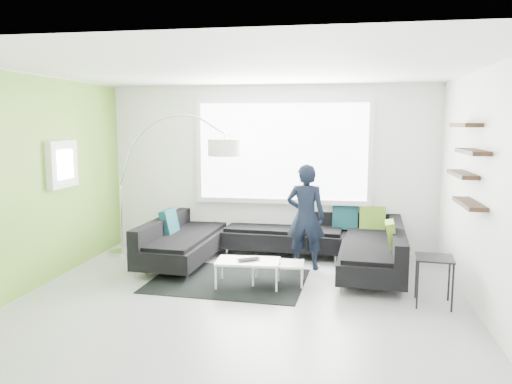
# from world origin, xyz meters

# --- Properties ---
(ground) EXTENTS (5.50, 5.50, 0.00)m
(ground) POSITION_xyz_m (0.00, 0.00, 0.00)
(ground) COLOR #949399
(ground) RESTS_ON ground
(room_shell) EXTENTS (5.54, 5.04, 2.82)m
(room_shell) POSITION_xyz_m (0.04, 0.21, 1.81)
(room_shell) COLOR white
(room_shell) RESTS_ON ground
(sectional_sofa) EXTENTS (3.89, 2.54, 0.81)m
(sectional_sofa) POSITION_xyz_m (0.21, 1.55, 0.36)
(sectional_sofa) COLOR black
(sectional_sofa) RESTS_ON ground
(rug) EXTENTS (2.18, 1.64, 0.01)m
(rug) POSITION_xyz_m (-0.34, 0.70, 0.01)
(rug) COLOR black
(rug) RESTS_ON ground
(coffee_table) EXTENTS (1.11, 0.68, 0.35)m
(coffee_table) POSITION_xyz_m (0.17, 0.62, 0.18)
(coffee_table) COLOR white
(coffee_table) RESTS_ON ground
(arc_lamp) EXTENTS (2.33, 1.42, 2.31)m
(arc_lamp) POSITION_xyz_m (-2.41, 1.82, 1.15)
(arc_lamp) COLOR silver
(arc_lamp) RESTS_ON ground
(side_table) EXTENTS (0.47, 0.47, 0.59)m
(side_table) POSITION_xyz_m (2.30, 0.23, 0.30)
(side_table) COLOR black
(side_table) RESTS_ON ground
(person) EXTENTS (0.62, 0.45, 1.58)m
(person) POSITION_xyz_m (0.67, 1.50, 0.79)
(person) COLOR black
(person) RESTS_ON ground
(laptop) EXTENTS (0.48, 0.47, 0.02)m
(laptop) POSITION_xyz_m (0.01, 0.49, 0.37)
(laptop) COLOR black
(laptop) RESTS_ON coffee_table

